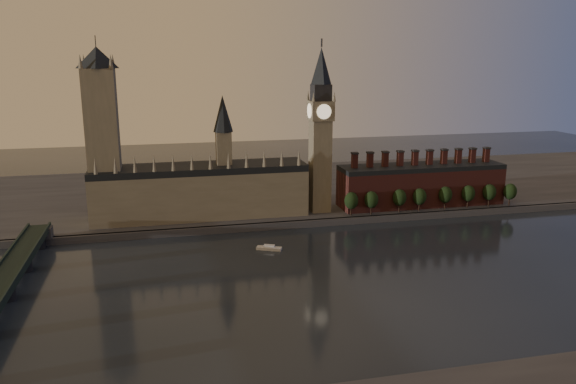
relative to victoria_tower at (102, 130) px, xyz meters
name	(u,v)px	position (x,y,z in m)	size (l,w,h in m)	color
ground	(365,283)	(120.00, -115.00, -59.09)	(900.00, 900.00, 0.00)	black
north_bank	(282,190)	(120.00, 63.04, -57.09)	(900.00, 182.00, 4.00)	#4A4A4F
palace_of_westminster	(201,188)	(55.59, -0.09, -37.46)	(130.00, 30.30, 74.00)	#7B6F57
victoria_tower	(102,130)	(0.00, 0.00, 0.00)	(24.00, 24.00, 108.00)	#7B6F57
big_ben	(320,129)	(130.00, -5.00, -2.26)	(15.00, 15.00, 107.00)	#7B6F57
chimney_block	(421,184)	(200.00, -5.00, -41.27)	(110.00, 25.00, 37.00)	#5D2723
embankment_tree_0	(351,201)	(146.04, -20.36, -45.62)	(8.60, 8.60, 14.88)	black
embankment_tree_1	(371,200)	(159.06, -20.98, -45.62)	(8.60, 8.60, 14.88)	black
embankment_tree_2	(400,198)	(178.41, -19.93, -45.62)	(8.60, 8.60, 14.88)	black
embankment_tree_3	(420,197)	(191.98, -20.47, -45.62)	(8.60, 8.60, 14.88)	black
embankment_tree_4	(445,195)	(210.52, -19.53, -45.62)	(8.60, 8.60, 14.88)	black
embankment_tree_5	(468,193)	(226.82, -19.70, -45.62)	(8.60, 8.60, 14.88)	black
embankment_tree_6	(489,192)	(242.13, -19.88, -45.62)	(8.60, 8.60, 14.88)	black
embankment_tree_7	(510,192)	(256.57, -21.29, -45.62)	(8.60, 8.60, 14.88)	black
river_boat	(269,248)	(85.97, -60.72, -58.07)	(13.72, 8.98, 2.67)	silver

